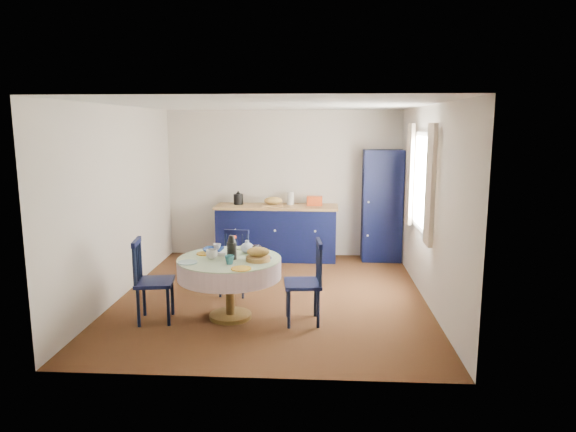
% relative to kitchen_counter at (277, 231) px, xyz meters
% --- Properties ---
extents(floor, '(4.50, 4.50, 0.00)m').
position_rel_kitchen_counter_xyz_m(floor, '(0.10, -1.96, -0.47)').
color(floor, black).
rests_on(floor, ground).
extents(ceiling, '(4.50, 4.50, 0.00)m').
position_rel_kitchen_counter_xyz_m(ceiling, '(0.10, -1.96, 2.03)').
color(ceiling, white).
rests_on(ceiling, wall_back).
extents(wall_back, '(4.00, 0.02, 2.50)m').
position_rel_kitchen_counter_xyz_m(wall_back, '(0.10, 0.29, 0.78)').
color(wall_back, beige).
rests_on(wall_back, floor).
extents(wall_left, '(0.02, 4.50, 2.50)m').
position_rel_kitchen_counter_xyz_m(wall_left, '(-1.90, -1.96, 0.78)').
color(wall_left, beige).
rests_on(wall_left, floor).
extents(wall_right, '(0.02, 4.50, 2.50)m').
position_rel_kitchen_counter_xyz_m(wall_right, '(2.10, -1.96, 0.78)').
color(wall_right, beige).
rests_on(wall_right, floor).
extents(window, '(0.10, 1.74, 1.45)m').
position_rel_kitchen_counter_xyz_m(window, '(2.05, -1.66, 1.05)').
color(window, white).
rests_on(window, wall_right).
extents(kitchen_counter, '(2.06, 0.67, 1.16)m').
position_rel_kitchen_counter_xyz_m(kitchen_counter, '(0.00, 0.00, 0.00)').
color(kitchen_counter, black).
rests_on(kitchen_counter, floor).
extents(pantry_cabinet, '(0.65, 0.48, 1.85)m').
position_rel_kitchen_counter_xyz_m(pantry_cabinet, '(1.76, 0.04, 0.45)').
color(pantry_cabinet, black).
rests_on(pantry_cabinet, floor).
extents(dining_table, '(1.20, 1.20, 1.01)m').
position_rel_kitchen_counter_xyz_m(dining_table, '(-0.31, -2.77, 0.14)').
color(dining_table, brown).
rests_on(dining_table, floor).
extents(chair_left, '(0.47, 0.49, 0.97)m').
position_rel_kitchen_counter_xyz_m(chair_left, '(-1.21, -2.91, 0.02)').
color(chair_left, black).
rests_on(chair_left, floor).
extents(chair_far, '(0.41, 0.40, 0.85)m').
position_rel_kitchen_counter_xyz_m(chair_far, '(-0.41, -1.88, -0.04)').
color(chair_far, black).
rests_on(chair_far, floor).
extents(chair_right, '(0.45, 0.47, 0.97)m').
position_rel_kitchen_counter_xyz_m(chair_right, '(0.57, -2.85, 0.02)').
color(chair_right, black).
rests_on(chair_right, floor).
extents(mug_a, '(0.14, 0.14, 0.11)m').
position_rel_kitchen_counter_xyz_m(mug_a, '(-0.52, -2.80, 0.31)').
color(mug_a, silver).
rests_on(mug_a, dining_table).
extents(mug_b, '(0.11, 0.11, 0.10)m').
position_rel_kitchen_counter_xyz_m(mug_b, '(-0.28, -3.03, 0.30)').
color(mug_b, '#2D737D').
rests_on(mug_b, dining_table).
extents(mug_c, '(0.12, 0.12, 0.09)m').
position_rel_kitchen_counter_xyz_m(mug_c, '(-0.04, -2.51, 0.30)').
color(mug_c, black).
rests_on(mug_c, dining_table).
extents(mug_d, '(0.10, 0.10, 0.09)m').
position_rel_kitchen_counter_xyz_m(mug_d, '(-0.53, -2.44, 0.30)').
color(mug_d, silver).
rests_on(mug_d, dining_table).
extents(cobalt_bowl, '(0.25, 0.25, 0.06)m').
position_rel_kitchen_counter_xyz_m(cobalt_bowl, '(-0.55, -2.54, 0.29)').
color(cobalt_bowl, navy).
rests_on(cobalt_bowl, dining_table).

